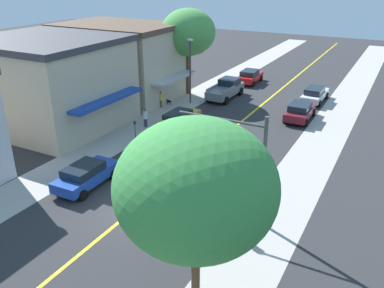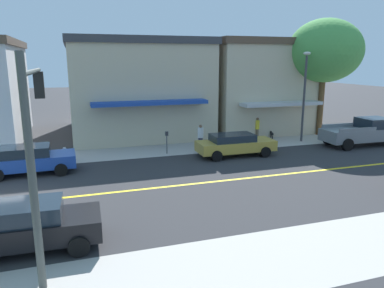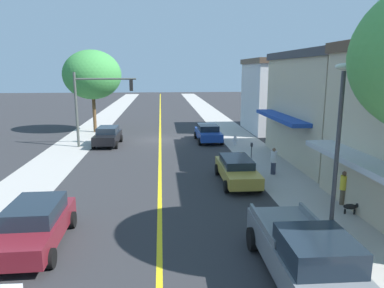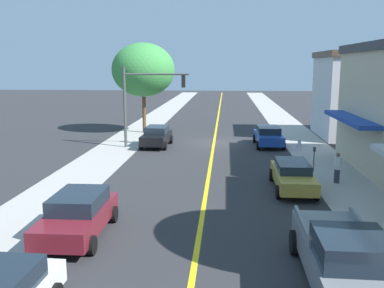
{
  "view_description": "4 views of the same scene",
  "coord_description": "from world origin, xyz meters",
  "px_view_note": "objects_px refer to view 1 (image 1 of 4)",
  "views": [
    {
      "loc": [
        11.98,
        -15.36,
        12.39
      ],
      "look_at": [
        0.58,
        5.93,
        1.92
      ],
      "focal_mm": 37.87,
      "sensor_mm": 36.0,
      "label": 1
    },
    {
      "loc": [
        15.77,
        3.36,
        5.74
      ],
      "look_at": [
        -0.73,
        8.7,
        1.78
      ],
      "focal_mm": 34.31,
      "sensor_mm": 36.0,
      "label": 2
    },
    {
      "loc": [
        -0.14,
        31.26,
        6.1
      ],
      "look_at": [
        -1.96,
        10.38,
        1.75
      ],
      "focal_mm": 33.36,
      "sensor_mm": 36.0,
      "label": 3
    },
    {
      "loc": [
        -0.9,
        33.49,
        6.09
      ],
      "look_at": [
        1.05,
        8.84,
        1.51
      ],
      "focal_mm": 40.08,
      "sensor_mm": 36.0,
      "label": 4
    }
  ],
  "objects_px": {
    "fire_hydrant": "(80,163)",
    "grey_pickup_truck": "(226,89)",
    "red_sedan_left_curb": "(250,76)",
    "small_dog": "(169,101)",
    "street_tree_left_near": "(188,32)",
    "street_lamp": "(190,64)",
    "pedestrian_yellow_shirt": "(161,99)",
    "white_sedan_right_curb": "(315,94)",
    "gold_sedan_left_curb": "(179,118)",
    "blue_sedan_left_curb": "(86,175)",
    "black_sedan_right_curb": "(217,202)",
    "maroon_sedan_right_curb": "(300,111)",
    "street_tree_right_corner": "(196,188)",
    "pedestrian_white_shirt": "(145,117)",
    "traffic_light_mast": "(235,149)",
    "parking_meter": "(135,127)"
  },
  "relations": [
    {
      "from": "fire_hydrant",
      "to": "blue_sedan_left_curb",
      "type": "bearing_deg",
      "value": -39.48
    },
    {
      "from": "street_tree_left_near",
      "to": "black_sedan_right_curb",
      "type": "xyz_separation_m",
      "value": [
        12.61,
        -19.89,
        -5.65
      ]
    },
    {
      "from": "street_tree_right_corner",
      "to": "fire_hydrant",
      "type": "bearing_deg",
      "value": 149.4
    },
    {
      "from": "fire_hydrant",
      "to": "grey_pickup_truck",
      "type": "distance_m",
      "value": 19.69
    },
    {
      "from": "street_tree_right_corner",
      "to": "black_sedan_right_curb",
      "type": "height_order",
      "value": "street_tree_right_corner"
    },
    {
      "from": "fire_hydrant",
      "to": "small_dog",
      "type": "distance_m",
      "value": 14.92
    },
    {
      "from": "blue_sedan_left_curb",
      "to": "street_lamp",
      "type": "bearing_deg",
      "value": 6.39
    },
    {
      "from": "parking_meter",
      "to": "small_dog",
      "type": "xyz_separation_m",
      "value": [
        -2.19,
        8.7,
        -0.6
      ]
    },
    {
      "from": "blue_sedan_left_curb",
      "to": "small_dog",
      "type": "distance_m",
      "value": 16.97
    },
    {
      "from": "traffic_light_mast",
      "to": "pedestrian_yellow_shirt",
      "type": "height_order",
      "value": "traffic_light_mast"
    },
    {
      "from": "pedestrian_yellow_shirt",
      "to": "small_dog",
      "type": "xyz_separation_m",
      "value": [
        0.17,
        1.13,
        -0.51
      ]
    },
    {
      "from": "black_sedan_right_curb",
      "to": "gold_sedan_left_curb",
      "type": "distance_m",
      "value": 13.75
    },
    {
      "from": "grey_pickup_truck",
      "to": "gold_sedan_left_curb",
      "type": "bearing_deg",
      "value": -179.72
    },
    {
      "from": "gold_sedan_left_curb",
      "to": "blue_sedan_left_curb",
      "type": "distance_m",
      "value": 11.63
    },
    {
      "from": "pedestrian_white_shirt",
      "to": "small_dog",
      "type": "xyz_separation_m",
      "value": [
        -1.48,
        6.21,
        -0.5
      ]
    },
    {
      "from": "maroon_sedan_right_curb",
      "to": "street_tree_right_corner",
      "type": "bearing_deg",
      "value": -175.71
    },
    {
      "from": "black_sedan_right_curb",
      "to": "pedestrian_white_shirt",
      "type": "height_order",
      "value": "pedestrian_white_shirt"
    },
    {
      "from": "black_sedan_right_curb",
      "to": "small_dog",
      "type": "bearing_deg",
      "value": 40.63
    },
    {
      "from": "street_lamp",
      "to": "gold_sedan_left_curb",
      "type": "bearing_deg",
      "value": -69.75
    },
    {
      "from": "street_tree_left_near",
      "to": "gold_sedan_left_curb",
      "type": "xyz_separation_m",
      "value": [
        4.07,
        -9.11,
        -5.7
      ]
    },
    {
      "from": "fire_hydrant",
      "to": "white_sedan_right_curb",
      "type": "distance_m",
      "value": 24.94
    },
    {
      "from": "fire_hydrant",
      "to": "pedestrian_yellow_shirt",
      "type": "height_order",
      "value": "pedestrian_yellow_shirt"
    },
    {
      "from": "fire_hydrant",
      "to": "red_sedan_left_curb",
      "type": "height_order",
      "value": "red_sedan_left_curb"
    },
    {
      "from": "fire_hydrant",
      "to": "black_sedan_right_curb",
      "type": "distance_m",
      "value": 10.56
    },
    {
      "from": "grey_pickup_truck",
      "to": "pedestrian_white_shirt",
      "type": "xyz_separation_m",
      "value": [
        -2.6,
        -11.0,
        -0.1
      ]
    },
    {
      "from": "street_lamp",
      "to": "maroon_sedan_right_curb",
      "type": "xyz_separation_m",
      "value": [
        10.94,
        0.23,
        -3.12
      ]
    },
    {
      "from": "traffic_light_mast",
      "to": "gold_sedan_left_curb",
      "type": "relative_size",
      "value": 1.24
    },
    {
      "from": "red_sedan_left_curb",
      "to": "black_sedan_right_curb",
      "type": "bearing_deg",
      "value": -164.81
    },
    {
      "from": "street_tree_left_near",
      "to": "street_lamp",
      "type": "bearing_deg",
      "value": -58.07
    },
    {
      "from": "red_sedan_left_curb",
      "to": "gold_sedan_left_curb",
      "type": "relative_size",
      "value": 0.94
    },
    {
      "from": "street_tree_left_near",
      "to": "maroon_sedan_right_curb",
      "type": "relative_size",
      "value": 1.96
    },
    {
      "from": "street_tree_right_corner",
      "to": "white_sedan_right_curb",
      "type": "xyz_separation_m",
      "value": [
        -2.21,
        30.14,
        -4.88
      ]
    },
    {
      "from": "maroon_sedan_right_curb",
      "to": "pedestrian_yellow_shirt",
      "type": "bearing_deg",
      "value": 101.81
    },
    {
      "from": "black_sedan_right_curb",
      "to": "gold_sedan_left_curb",
      "type": "xyz_separation_m",
      "value": [
        -8.54,
        10.78,
        -0.05
      ]
    },
    {
      "from": "traffic_light_mast",
      "to": "pedestrian_white_shirt",
      "type": "height_order",
      "value": "traffic_light_mast"
    },
    {
      "from": "street_tree_right_corner",
      "to": "traffic_light_mast",
      "type": "xyz_separation_m",
      "value": [
        -1.45,
        7.14,
        -1.7
      ]
    },
    {
      "from": "grey_pickup_truck",
      "to": "pedestrian_yellow_shirt",
      "type": "bearing_deg",
      "value": 145.15
    },
    {
      "from": "street_tree_right_corner",
      "to": "small_dog",
      "type": "height_order",
      "value": "street_tree_right_corner"
    },
    {
      "from": "pedestrian_white_shirt",
      "to": "black_sedan_right_curb",
      "type": "bearing_deg",
      "value": 160.67
    },
    {
      "from": "fire_hydrant",
      "to": "blue_sedan_left_curb",
      "type": "xyz_separation_m",
      "value": [
        2.05,
        -1.69,
        0.37
      ]
    },
    {
      "from": "parking_meter",
      "to": "traffic_light_mast",
      "type": "bearing_deg",
      "value": -30.29
    },
    {
      "from": "gold_sedan_left_curb",
      "to": "pedestrian_white_shirt",
      "type": "height_order",
      "value": "pedestrian_white_shirt"
    },
    {
      "from": "gold_sedan_left_curb",
      "to": "street_lamp",
      "type": "bearing_deg",
      "value": 20.64
    },
    {
      "from": "street_lamp",
      "to": "maroon_sedan_right_curb",
      "type": "height_order",
      "value": "street_lamp"
    },
    {
      "from": "fire_hydrant",
      "to": "grey_pickup_truck",
      "type": "bearing_deg",
      "value": 83.94
    },
    {
      "from": "street_tree_left_near",
      "to": "blue_sedan_left_curb",
      "type": "distance_m",
      "value": 21.9
    },
    {
      "from": "maroon_sedan_right_curb",
      "to": "pedestrian_yellow_shirt",
      "type": "height_order",
      "value": "pedestrian_yellow_shirt"
    },
    {
      "from": "white_sedan_right_curb",
      "to": "street_tree_right_corner",
      "type": "bearing_deg",
      "value": -174.35
    },
    {
      "from": "black_sedan_right_curb",
      "to": "pedestrian_white_shirt",
      "type": "relative_size",
      "value": 2.6
    },
    {
      "from": "black_sedan_right_curb",
      "to": "blue_sedan_left_curb",
      "type": "distance_m",
      "value": 8.51
    }
  ]
}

